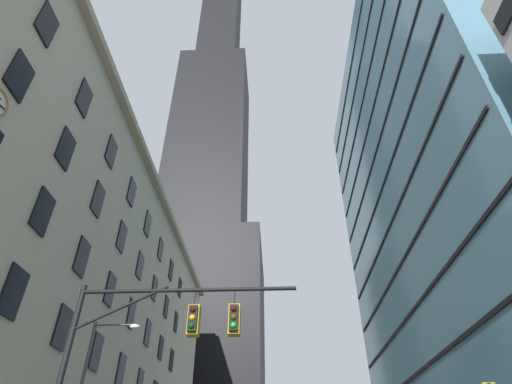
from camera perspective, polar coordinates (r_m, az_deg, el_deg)
station_building at (r=38.92m, az=-29.33°, el=-13.88°), size 17.60×57.55×26.07m
dark_skyscraper at (r=104.41m, az=-6.92°, el=0.46°), size 27.93×27.93×209.11m
glass_office_midrise at (r=43.05m, az=28.38°, el=0.42°), size 17.19×36.20×47.46m
traffic_signal_mast at (r=14.86m, az=-13.47°, el=-19.85°), size 7.90×0.63×7.09m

